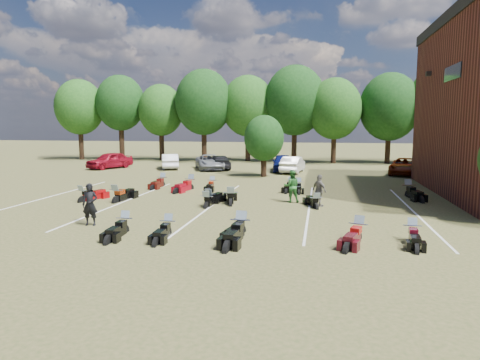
% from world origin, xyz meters
% --- Properties ---
extents(ground, '(160.00, 160.00, 0.00)m').
position_xyz_m(ground, '(0.00, 0.00, 0.00)').
color(ground, brown).
rests_on(ground, ground).
extents(car_0, '(3.59, 4.94, 1.56)m').
position_xyz_m(car_0, '(-17.30, 19.04, 0.78)').
color(car_0, maroon).
rests_on(car_0, ground).
extents(car_1, '(2.97, 4.51, 1.40)m').
position_xyz_m(car_1, '(-11.59, 19.95, 0.70)').
color(car_1, white).
rests_on(car_1, ground).
extents(car_2, '(4.05, 5.53, 1.40)m').
position_xyz_m(car_2, '(-7.65, 19.90, 0.70)').
color(car_2, gray).
rests_on(car_2, ground).
extents(car_3, '(3.19, 4.78, 1.29)m').
position_xyz_m(car_3, '(-6.83, 20.47, 0.64)').
color(car_3, black).
rests_on(car_3, ground).
extents(car_4, '(2.20, 4.60, 1.52)m').
position_xyz_m(car_4, '(-0.83, 19.79, 0.76)').
color(car_4, navy).
rests_on(car_4, ground).
extents(car_5, '(2.04, 4.50, 1.43)m').
position_xyz_m(car_5, '(0.12, 18.70, 0.72)').
color(car_5, silver).
rests_on(car_5, ground).
extents(car_6, '(3.40, 5.37, 1.38)m').
position_xyz_m(car_6, '(9.44, 18.94, 0.69)').
color(car_6, '#511604').
rests_on(car_6, ground).
extents(car_7, '(3.69, 5.20, 1.40)m').
position_xyz_m(car_7, '(15.26, 19.16, 0.70)').
color(car_7, '#3F3E44').
rests_on(car_7, ground).
extents(person_black, '(0.70, 0.52, 1.77)m').
position_xyz_m(person_black, '(-6.91, -2.54, 0.89)').
color(person_black, black).
rests_on(person_black, ground).
extents(person_green, '(0.96, 0.81, 1.76)m').
position_xyz_m(person_green, '(1.00, 4.40, 0.88)').
color(person_green, '#286A27').
rests_on(person_green, ground).
extents(person_grey, '(0.95, 1.00, 1.66)m').
position_xyz_m(person_grey, '(2.48, 3.44, 0.83)').
color(person_grey, '#615B53').
rests_on(person_grey, ground).
extents(motorcycle_1, '(0.82, 2.18, 1.19)m').
position_xyz_m(motorcycle_1, '(-4.94, -3.45, 0.00)').
color(motorcycle_1, black).
rests_on(motorcycle_1, ground).
extents(motorcycle_2, '(0.76, 2.05, 1.12)m').
position_xyz_m(motorcycle_2, '(-3.17, -3.45, 0.00)').
color(motorcycle_2, black).
rests_on(motorcycle_2, ground).
extents(motorcycle_3, '(1.00, 2.13, 1.14)m').
position_xyz_m(motorcycle_3, '(-0.44, -2.64, 0.00)').
color(motorcycle_3, black).
rests_on(motorcycle_3, ground).
extents(motorcycle_4, '(0.95, 2.53, 1.38)m').
position_xyz_m(motorcycle_4, '(-0.38, -3.31, 0.00)').
color(motorcycle_4, black).
rests_on(motorcycle_4, ground).
extents(motorcycle_5, '(0.87, 2.14, 1.16)m').
position_xyz_m(motorcycle_5, '(5.84, -2.59, 0.00)').
color(motorcycle_5, black).
rests_on(motorcycle_5, ground).
extents(motorcycle_6, '(1.37, 2.37, 1.26)m').
position_xyz_m(motorcycle_6, '(3.92, -2.89, 0.00)').
color(motorcycle_6, '#410912').
rests_on(motorcycle_6, ground).
extents(motorcycle_7, '(1.36, 2.42, 1.29)m').
position_xyz_m(motorcycle_7, '(-10.19, 2.34, 0.00)').
color(motorcycle_7, maroon).
rests_on(motorcycle_7, ground).
extents(motorcycle_8, '(0.98, 2.54, 1.39)m').
position_xyz_m(motorcycle_8, '(-8.31, 2.52, 0.00)').
color(motorcycle_8, black).
rests_on(motorcycle_8, ground).
extents(motorcycle_9, '(1.02, 2.33, 1.26)m').
position_xyz_m(motorcycle_9, '(-3.13, 2.58, 0.00)').
color(motorcycle_9, black).
rests_on(motorcycle_9, ground).
extents(motorcycle_10, '(0.74, 2.21, 1.23)m').
position_xyz_m(motorcycle_10, '(-3.12, 1.97, 0.00)').
color(motorcycle_10, black).
rests_on(motorcycle_10, ground).
extents(motorcycle_11, '(1.33, 2.62, 1.39)m').
position_xyz_m(motorcycle_11, '(-2.06, 2.89, 0.00)').
color(motorcycle_11, black).
rests_on(motorcycle_11, ground).
extents(motorcycle_13, '(1.23, 2.17, 1.15)m').
position_xyz_m(motorcycle_13, '(2.33, 2.80, 0.00)').
color(motorcycle_13, black).
rests_on(motorcycle_13, ground).
extents(motorcycle_14, '(0.79, 2.29, 1.27)m').
position_xyz_m(motorcycle_14, '(-8.07, 8.75, 0.00)').
color(motorcycle_14, '#400C09').
rests_on(motorcycle_14, ground).
extents(motorcycle_15, '(1.27, 2.56, 1.37)m').
position_xyz_m(motorcycle_15, '(-5.77, 7.75, 0.00)').
color(motorcycle_15, maroon).
rests_on(motorcycle_15, ground).
extents(motorcycle_17, '(0.87, 2.14, 1.16)m').
position_xyz_m(motorcycle_17, '(-4.44, 8.27, 0.00)').
color(motorcycle_17, black).
rests_on(motorcycle_17, ground).
extents(motorcycle_18, '(0.78, 2.07, 1.13)m').
position_xyz_m(motorcycle_18, '(1.17, 8.57, 0.00)').
color(motorcycle_18, black).
rests_on(motorcycle_18, ground).
extents(motorcycle_19, '(0.88, 2.15, 1.17)m').
position_xyz_m(motorcycle_19, '(0.64, 8.79, 0.00)').
color(motorcycle_19, black).
rests_on(motorcycle_19, ground).
extents(motorcycle_20, '(1.23, 2.62, 1.41)m').
position_xyz_m(motorcycle_20, '(7.59, 7.41, 0.00)').
color(motorcycle_20, black).
rests_on(motorcycle_20, ground).
extents(tree_line, '(56.00, 6.00, 9.79)m').
position_xyz_m(tree_line, '(-1.00, 29.00, 6.31)').
color(tree_line, black).
rests_on(tree_line, ground).
extents(young_tree_midfield, '(3.20, 3.20, 4.70)m').
position_xyz_m(young_tree_midfield, '(-2.00, 15.50, 3.09)').
color(young_tree_midfield, black).
rests_on(young_tree_midfield, ground).
extents(parking_lines, '(20.10, 14.00, 0.01)m').
position_xyz_m(parking_lines, '(-3.00, 3.00, 0.01)').
color(parking_lines, silver).
rests_on(parking_lines, ground).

